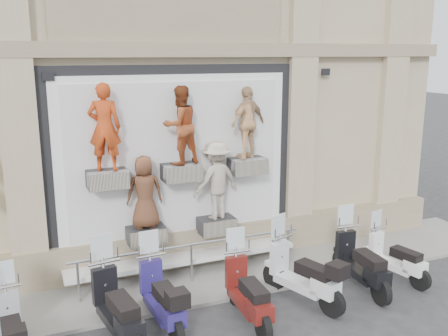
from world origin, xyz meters
The scene contains 12 objects.
ground centered at (0.00, 0.00, 0.00)m, with size 90.00×90.00×0.00m, color #2C2C2E.
sidewalk centered at (0.00, 2.10, 0.04)m, with size 16.00×2.20×0.08m, color gray.
building centered at (0.00, 7.00, 6.00)m, with size 14.00×8.60×12.00m, color tan, non-canonical shape.
shop_vitrine centered at (0.08, 2.75, 2.39)m, with size 5.60×0.87×4.30m.
guard_rail centered at (0.00, 2.00, 0.47)m, with size 5.06×0.10×0.93m, color #9EA0A5, non-canonical shape.
scooter_c centered at (-3.49, 0.52, 0.74)m, with size 0.53×1.83×1.49m, color #9799A3, non-canonical shape.
scooter_d centered at (-1.85, 0.49, 0.85)m, with size 0.61×2.08×1.69m, color black, non-canonical shape.
scooter_e centered at (-1.04, 0.62, 0.80)m, with size 0.58×1.98×1.61m, color navy, non-canonical shape.
scooter_f centered at (0.45, 0.21, 0.79)m, with size 0.57×1.95×1.59m, color #53110E, non-canonical shape.
scooter_g centered at (1.74, 0.46, 0.82)m, with size 0.59×2.02×1.64m, color silver, non-canonical shape.
scooter_h centered at (3.16, 0.49, 0.81)m, with size 0.58×2.00×1.62m, color black, non-canonical shape.
scooter_i centered at (4.14, 0.56, 0.70)m, with size 0.50×1.73×1.40m, color white, non-canonical shape.
Camera 1 is at (-3.14, -7.23, 4.78)m, focal length 40.00 mm.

